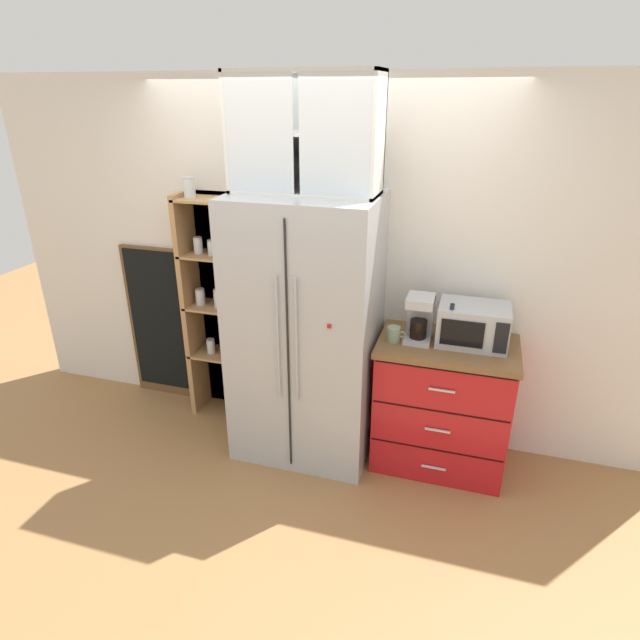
# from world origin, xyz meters

# --- Properties ---
(ground_plane) EXTENTS (10.85, 10.85, 0.00)m
(ground_plane) POSITION_xyz_m (0.00, 0.00, 0.00)
(ground_plane) COLOR #9E7042
(wall_back_cream) EXTENTS (5.13, 0.10, 2.55)m
(wall_back_cream) POSITION_xyz_m (0.00, 0.40, 1.27)
(wall_back_cream) COLOR silver
(wall_back_cream) RESTS_ON ground
(refrigerator) EXTENTS (0.95, 0.73, 1.85)m
(refrigerator) POSITION_xyz_m (0.00, -0.00, 0.92)
(refrigerator) COLOR #ADAFB5
(refrigerator) RESTS_ON ground
(pantry_shelf_column) EXTENTS (0.55, 0.30, 1.88)m
(pantry_shelf_column) POSITION_xyz_m (-0.77, 0.28, 0.93)
(pantry_shelf_column) COLOR brown
(pantry_shelf_column) RESTS_ON ground
(counter_cabinet) EXTENTS (0.90, 0.58, 0.93)m
(counter_cabinet) POSITION_xyz_m (0.95, 0.07, 0.47)
(counter_cabinet) COLOR red
(counter_cabinet) RESTS_ON ground
(microwave) EXTENTS (0.44, 0.33, 0.26)m
(microwave) POSITION_xyz_m (1.08, 0.12, 1.06)
(microwave) COLOR #ADAFB5
(microwave) RESTS_ON counter_cabinet
(coffee_maker) EXTENTS (0.17, 0.20, 0.31)m
(coffee_maker) POSITION_xyz_m (0.75, 0.08, 1.08)
(coffee_maker) COLOR #B7B7BC
(coffee_maker) RESTS_ON counter_cabinet
(mug_sage) EXTENTS (0.12, 0.09, 0.10)m
(mug_sage) POSITION_xyz_m (0.60, 0.01, 0.98)
(mug_sage) COLOR #8CA37F
(mug_sage) RESTS_ON counter_cabinet
(bottle_green) EXTENTS (0.07, 0.07, 0.29)m
(bottle_green) POSITION_xyz_m (0.95, 0.05, 1.05)
(bottle_green) COLOR #285B33
(bottle_green) RESTS_ON counter_cabinet
(bottle_cobalt) EXTENTS (0.07, 0.07, 0.28)m
(bottle_cobalt) POSITION_xyz_m (0.95, 0.02, 1.05)
(bottle_cobalt) COLOR navy
(bottle_cobalt) RESTS_ON counter_cabinet
(upper_cabinet) EXTENTS (0.91, 0.32, 0.70)m
(upper_cabinet) POSITION_xyz_m (0.00, 0.04, 2.19)
(upper_cabinet) COLOR silver
(upper_cabinet) RESTS_ON refrigerator
(chalkboard_menu) EXTENTS (0.60, 0.04, 1.31)m
(chalkboard_menu) POSITION_xyz_m (-1.37, 0.33, 0.66)
(chalkboard_menu) COLOR brown
(chalkboard_menu) RESTS_ON ground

